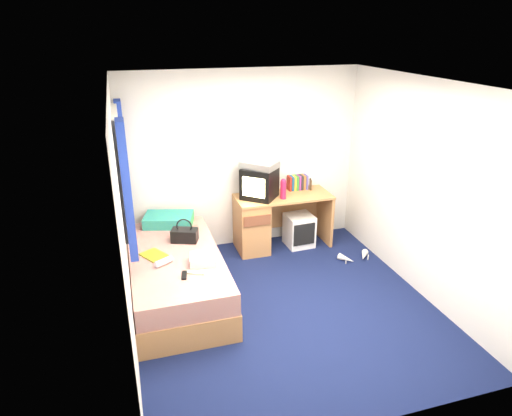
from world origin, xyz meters
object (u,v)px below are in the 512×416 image
object	(u,v)px
desk	(263,221)
magazine	(154,255)
storage_cube	(299,230)
aerosol_can	(276,187)
vcr	(260,165)
bed	(177,276)
pink_water_bottle	(283,190)
colour_swatch_fan	(194,273)
crt_tv	(259,183)
remote_control	(184,275)
towel	(203,259)
handbag	(185,235)
pillow	(169,220)
picture_frame	(311,184)
water_bottle	(164,262)

from	to	relation	value
desk	magazine	distance (m)	1.76
storage_cube	aerosol_can	world-z (taller)	aerosol_can
vcr	bed	bearing A→B (deg)	-99.22
pink_water_bottle	colour_swatch_fan	world-z (taller)	pink_water_bottle
crt_tv	magazine	size ratio (longest dim) A/B	2.02
bed	desk	distance (m)	1.59
vcr	remote_control	distance (m)	1.97
crt_tv	magazine	bearing A→B (deg)	-109.77
towel	vcr	bearing A→B (deg)	50.01
storage_cube	remote_control	distance (m)	2.25
magazine	pink_water_bottle	bearing A→B (deg)	22.56
aerosol_can	handbag	size ratio (longest dim) A/B	0.58
pillow	desk	distance (m)	1.29
picture_frame	crt_tv	bearing A→B (deg)	-153.55
crt_tv	vcr	xyz separation A→B (m)	(0.00, 0.00, 0.25)
crt_tv	handbag	distance (m)	1.29
aerosol_can	picture_frame	bearing A→B (deg)	5.30
pink_water_bottle	handbag	bearing A→B (deg)	-161.30
desk	aerosol_can	size ratio (longest dim) A/B	6.54
desk	aerosol_can	bearing A→B (deg)	19.50
storage_cube	towel	distance (m)	1.95
water_bottle	desk	bearing A→B (deg)	36.93
handbag	colour_swatch_fan	bearing A→B (deg)	-71.18
pillow	storage_cube	xyz separation A→B (m)	(1.78, -0.01, -0.38)
bed	handbag	bearing A→B (deg)	62.63
storage_cube	magazine	distance (m)	2.21
picture_frame	handbag	distance (m)	2.02
pillow	vcr	bearing A→B (deg)	2.86
bed	magazine	size ratio (longest dim) A/B	7.14
colour_swatch_fan	pillow	bearing A→B (deg)	94.38
storage_cube	handbag	xyz separation A→B (m)	(-1.66, -0.53, 0.40)
colour_swatch_fan	water_bottle	bearing A→B (deg)	135.69
vcr	towel	size ratio (longest dim) A/B	1.64
picture_frame	remote_control	bearing A→B (deg)	-125.27
crt_tv	remote_control	world-z (taller)	crt_tv
pillow	crt_tv	distance (m)	1.27
pillow	picture_frame	bearing A→B (deg)	5.06
remote_control	aerosol_can	bearing A→B (deg)	55.46
vcr	handbag	size ratio (longest dim) A/B	1.32
bed	picture_frame	size ratio (longest dim) A/B	14.29
desk	crt_tv	world-z (taller)	crt_tv
colour_swatch_fan	remote_control	size ratio (longest dim) A/B	1.38
desk	water_bottle	size ratio (longest dim) A/B	6.50
pink_water_bottle	picture_frame	bearing A→B (deg)	26.21
handbag	bed	bearing A→B (deg)	-96.92
handbag	magazine	size ratio (longest dim) A/B	1.21
aerosol_can	magazine	bearing A→B (deg)	-151.87
vcr	remote_control	xyz separation A→B (m)	(-1.22, -1.39, -0.66)
aerosol_can	handbag	bearing A→B (deg)	-153.91
vcr	water_bottle	xyz separation A→B (m)	(-1.40, -1.09, -0.63)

